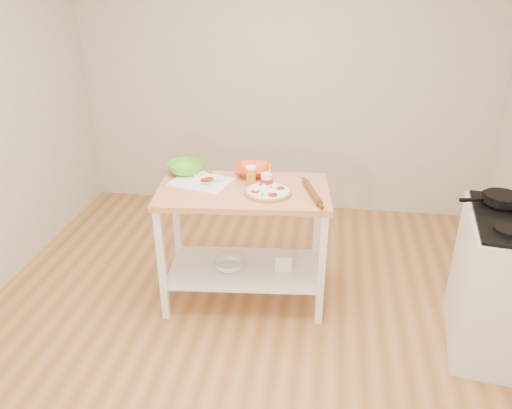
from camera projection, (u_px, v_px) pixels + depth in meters
The scene contains 14 objects.
room_shell at pixel (242, 157), 2.70m from camera, with size 4.04×4.54×2.74m.
prep_island at pixel (244, 221), 3.53m from camera, with size 1.23×0.76×0.90m.
skillet at pixel (501, 199), 3.10m from camera, with size 0.40×0.26×0.03m.
pizza at pixel (268, 191), 3.35m from camera, with size 0.32×0.32×0.05m.
cutting_board at pixel (201, 181), 3.52m from camera, with size 0.46×0.39×0.04m.
spatula at pixel (210, 183), 3.48m from camera, with size 0.14×0.10×0.01m.
knife at pixel (189, 171), 3.68m from camera, with size 0.27×0.04×0.01m.
orange_bowl at pixel (254, 171), 3.64m from camera, with size 0.27×0.27×0.07m, color red.
green_bowl at pixel (186, 168), 3.66m from camera, with size 0.26×0.26×0.08m, color #53C628.
beer_pint at pixel (251, 176), 3.45m from camera, with size 0.07×0.07×0.14m.
yogurt_tub at pixel (267, 180), 3.43m from camera, with size 0.08×0.08×0.18m.
rolling_pin at pixel (312, 192), 3.32m from camera, with size 0.04×0.04×0.37m, color brown.
shelf_glass_bowl at pixel (229, 265), 3.67m from camera, with size 0.22×0.22×0.07m, color silver.
shelf_bin at pixel (284, 260), 3.68m from camera, with size 0.12×0.12×0.12m, color white.
Camera 1 is at (0.46, -2.50, 2.29)m, focal length 35.00 mm.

